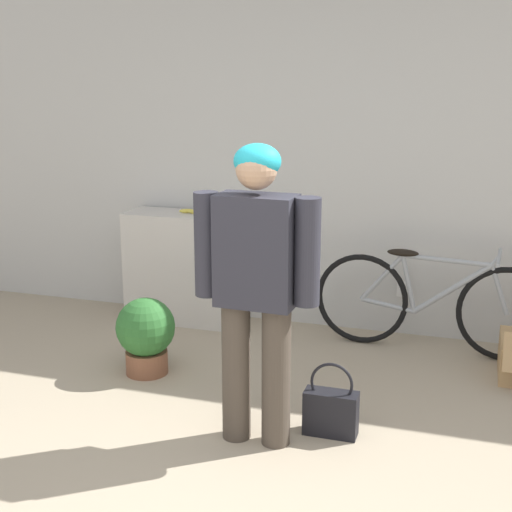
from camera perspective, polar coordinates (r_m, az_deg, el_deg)
The scene contains 7 objects.
wall_back at distance 5.37m, azimuth 6.28°, elevation 7.72°, with size 8.00×0.07×2.60m.
side_shelf at distance 5.64m, azimuth -5.73°, elevation -0.90°, with size 0.90×0.37×0.87m.
person at distance 3.62m, azimuth 0.01°, elevation -1.59°, with size 0.66×0.24×1.59m.
bicycle at distance 5.14m, azimuth 13.87°, elevation -3.67°, with size 1.66×0.46×0.74m.
banana at distance 5.51m, azimuth -4.83°, elevation 3.56°, with size 0.29×0.08×0.04m.
handbag at distance 3.98m, azimuth 6.01°, elevation -12.20°, with size 0.29×0.12×0.42m.
potted_plant at distance 4.72m, azimuth -8.81°, elevation -6.11°, with size 0.39×0.39×0.51m.
Camera 1 is at (1.05, -2.36, 1.92)m, focal length 50.00 mm.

